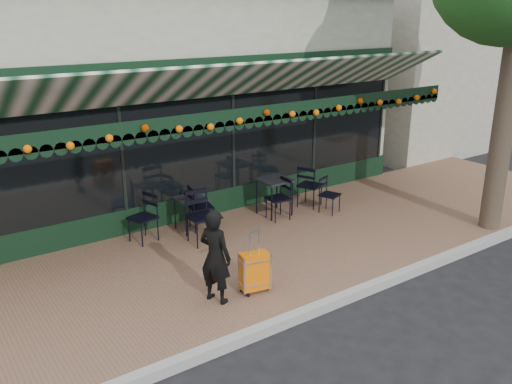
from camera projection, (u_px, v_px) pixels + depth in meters
ground at (301, 316)px, 7.84m from camera, size 80.00×80.00×0.00m
sidewalk at (227, 261)px, 9.37m from camera, size 18.00×4.00×0.15m
curb at (305, 314)px, 7.75m from camera, size 18.00×0.16×0.15m
restaurant_building at (99, 94)px, 13.21m from camera, size 12.00×9.60×4.50m
neighbor_building_right at (434, 61)px, 20.36m from camera, size 12.00×8.00×4.80m
woman at (215, 257)px, 7.74m from camera, size 0.51×0.60×1.41m
suitcase at (255, 272)px, 8.12m from camera, size 0.47×0.32×0.98m
cafe_table_a at (275, 183)px, 11.10m from camera, size 0.63×0.63×0.78m
cafe_table_b at (190, 201)px, 10.33m from camera, size 0.54×0.54×0.66m
chair_a_left at (278, 199)px, 10.96m from camera, size 0.46×0.46×0.86m
chair_a_right at (310, 186)px, 11.67m from camera, size 0.61×0.61×0.93m
chair_a_front at (330, 195)px, 11.31m from camera, size 0.49×0.49×0.76m
chair_b_left at (143, 218)px, 9.88m from camera, size 0.55×0.55×0.90m
chair_b_right at (201, 207)px, 10.44m from camera, size 0.52×0.52×0.89m
chair_b_front at (202, 217)px, 9.80m from camera, size 0.52×0.52×0.98m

